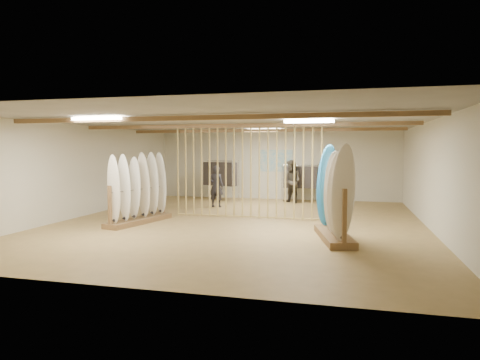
% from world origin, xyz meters
% --- Properties ---
extents(floor, '(12.00, 12.00, 0.00)m').
position_xyz_m(floor, '(0.00, 0.00, 0.00)').
color(floor, '#A58750').
rests_on(floor, ground).
extents(ceiling, '(12.00, 12.00, 0.00)m').
position_xyz_m(ceiling, '(0.00, 0.00, 2.80)').
color(ceiling, '#989690').
rests_on(ceiling, ground).
extents(wall_back, '(12.00, 0.00, 12.00)m').
position_xyz_m(wall_back, '(0.00, 6.00, 1.40)').
color(wall_back, beige).
rests_on(wall_back, ground).
extents(wall_front, '(12.00, 0.00, 12.00)m').
position_xyz_m(wall_front, '(0.00, -6.00, 1.40)').
color(wall_front, beige).
rests_on(wall_front, ground).
extents(wall_left, '(0.00, 12.00, 12.00)m').
position_xyz_m(wall_left, '(-5.00, 0.00, 1.40)').
color(wall_left, beige).
rests_on(wall_left, ground).
extents(wall_right, '(0.00, 12.00, 12.00)m').
position_xyz_m(wall_right, '(5.00, 0.00, 1.40)').
color(wall_right, beige).
rests_on(wall_right, ground).
extents(ceiling_slats, '(9.50, 6.12, 0.10)m').
position_xyz_m(ceiling_slats, '(0.00, 0.00, 2.72)').
color(ceiling_slats, brown).
rests_on(ceiling_slats, ground).
extents(light_panels, '(1.20, 0.35, 0.06)m').
position_xyz_m(light_panels, '(0.00, 0.00, 2.74)').
color(light_panels, white).
rests_on(light_panels, ground).
extents(bamboo_partition, '(4.45, 0.05, 2.78)m').
position_xyz_m(bamboo_partition, '(0.00, 0.80, 1.40)').
color(bamboo_partition, tan).
rests_on(bamboo_partition, ground).
extents(poster, '(1.40, 0.03, 0.90)m').
position_xyz_m(poster, '(0.00, 5.98, 1.60)').
color(poster, teal).
rests_on(poster, ground).
extents(rack_left, '(1.01, 2.40, 1.89)m').
position_xyz_m(rack_left, '(-2.70, -0.83, 0.65)').
color(rack_left, brown).
rests_on(rack_left, floor).
extents(rack_right, '(1.06, 2.28, 2.10)m').
position_xyz_m(rack_right, '(2.66, -1.73, 0.72)').
color(rack_right, brown).
rests_on(rack_right, floor).
extents(clothing_rack_a, '(1.49, 0.86, 1.66)m').
position_xyz_m(clothing_rack_a, '(-2.09, 4.91, 1.08)').
color(clothing_rack_a, silver).
rests_on(clothing_rack_a, floor).
extents(clothing_rack_b, '(1.40, 0.38, 1.50)m').
position_xyz_m(clothing_rack_b, '(1.12, 5.23, 0.98)').
color(clothing_rack_b, silver).
rests_on(clothing_rack_b, floor).
extents(shopper_a, '(0.65, 0.47, 1.69)m').
position_xyz_m(shopper_a, '(-1.64, 2.95, 0.85)').
color(shopper_a, '#26262E').
rests_on(shopper_a, floor).
extents(shopper_b, '(1.15, 1.10, 1.88)m').
position_xyz_m(shopper_b, '(0.84, 4.75, 0.94)').
color(shopper_b, '#37322A').
rests_on(shopper_b, floor).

